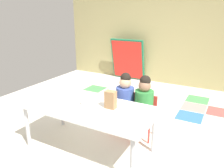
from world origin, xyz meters
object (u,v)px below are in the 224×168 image
object	(u,v)px
paper_bag_brown	(111,100)
seated_child_middle_seat	(144,101)
seated_child_near_camera	(125,97)
donut_powdered_on_plate	(64,94)
paper_plate_near_edge	(64,95)
folded_activity_table	(128,60)
craft_table	(89,110)
donut_powdered_loose	(85,102)

from	to	relation	value
paper_bag_brown	seated_child_middle_seat	bearing A→B (deg)	67.18
seated_child_near_camera	donut_powdered_on_plate	bearing A→B (deg)	-146.18
seated_child_near_camera	paper_plate_near_edge	world-z (taller)	seated_child_near_camera
folded_activity_table	donut_powdered_on_plate	xyz separation A→B (m)	(0.41, -3.01, 0.10)
paper_bag_brown	donut_powdered_on_plate	xyz separation A→B (m)	(-0.79, 0.06, -0.09)
craft_table	donut_powdered_loose	size ratio (longest dim) A/B	13.75
seated_child_near_camera	paper_plate_near_edge	xyz separation A→B (m)	(-0.72, -0.49, 0.06)
paper_plate_near_edge	donut_powdered_loose	size ratio (longest dim) A/B	1.48
seated_child_middle_seat	paper_plate_near_edge	distance (m)	1.13
donut_powdered_loose	seated_child_near_camera	bearing A→B (deg)	62.93
seated_child_near_camera	folded_activity_table	xyz separation A→B (m)	(-1.13, 2.53, -0.02)
craft_table	donut_powdered_loose	xyz separation A→B (m)	(-0.09, 0.05, 0.07)
paper_bag_brown	paper_plate_near_edge	world-z (taller)	paper_bag_brown
folded_activity_table	paper_plate_near_edge	xyz separation A→B (m)	(0.41, -3.01, 0.08)
paper_bag_brown	donut_powdered_loose	distance (m)	0.37
folded_activity_table	paper_bag_brown	bearing A→B (deg)	-68.76
paper_plate_near_edge	donut_powdered_loose	world-z (taller)	donut_powdered_loose
paper_plate_near_edge	seated_child_near_camera	bearing A→B (deg)	33.82
craft_table	paper_plate_near_edge	size ratio (longest dim) A/B	9.28
folded_activity_table	donut_powdered_on_plate	size ratio (longest dim) A/B	9.43
seated_child_near_camera	paper_bag_brown	bearing A→B (deg)	-83.59
seated_child_near_camera	paper_bag_brown	xyz separation A→B (m)	(0.06, -0.55, 0.17)
seated_child_middle_seat	folded_activity_table	bearing A→B (deg)	119.44
donut_powdered_on_plate	donut_powdered_loose	bearing A→B (deg)	-13.03
craft_table	seated_child_near_camera	world-z (taller)	seated_child_near_camera
donut_powdered_on_plate	seated_child_near_camera	bearing A→B (deg)	33.82
craft_table	seated_child_middle_seat	world-z (taller)	seated_child_middle_seat
donut_powdered_loose	paper_bag_brown	bearing A→B (deg)	5.63
seated_child_near_camera	donut_powdered_on_plate	distance (m)	0.88
donut_powdered_on_plate	donut_powdered_loose	world-z (taller)	donut_powdered_on_plate
folded_activity_table	donut_powdered_on_plate	world-z (taller)	folded_activity_table
seated_child_near_camera	donut_powdered_loose	world-z (taller)	seated_child_near_camera
seated_child_middle_seat	donut_powdered_on_plate	distance (m)	1.13
craft_table	seated_child_middle_seat	xyz separation A→B (m)	(0.50, 0.63, -0.01)
donut_powdered_on_plate	folded_activity_table	bearing A→B (deg)	97.75
craft_table	donut_powdered_loose	distance (m)	0.12
seated_child_near_camera	paper_plate_near_edge	size ratio (longest dim) A/B	5.10
paper_bag_brown	donut_powdered_on_plate	size ratio (longest dim) A/B	1.91
folded_activity_table	paper_plate_near_edge	distance (m)	3.04
seated_child_middle_seat	donut_powdered_loose	world-z (taller)	seated_child_middle_seat
seated_child_near_camera	seated_child_middle_seat	distance (m)	0.29
folded_activity_table	donut_powdered_on_plate	distance (m)	3.04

